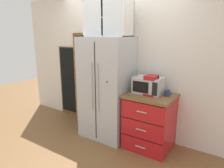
{
  "coord_description": "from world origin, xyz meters",
  "views": [
    {
      "loc": [
        1.98,
        -2.82,
        1.82
      ],
      "look_at": [
        0.1,
        0.01,
        0.97
      ],
      "focal_mm": 32.66,
      "sensor_mm": 36.0,
      "label": 1
    }
  ],
  "objects": [
    {
      "name": "mug_sage",
      "position": [
        0.81,
        0.02,
        0.94
      ],
      "size": [
        0.11,
        0.07,
        0.1
      ],
      "color": "#8CA37F",
      "rests_on": "counter_cabinet"
    },
    {
      "name": "counter_cabinet",
      "position": [
        0.81,
        0.04,
        0.45
      ],
      "size": [
        0.73,
        0.65,
        0.89
      ],
      "color": "red",
      "rests_on": "ground"
    },
    {
      "name": "coffee_maker",
      "position": [
        0.81,
        0.05,
        1.05
      ],
      "size": [
        0.17,
        0.2,
        0.31
      ],
      "color": "red",
      "rests_on": "counter_cabinet"
    },
    {
      "name": "ground_plane",
      "position": [
        0.0,
        0.0,
        0.0
      ],
      "size": [
        10.5,
        10.5,
        0.0
      ],
      "primitive_type": "plane",
      "color": "brown"
    },
    {
      "name": "bottle_amber",
      "position": [
        0.81,
        0.12,
        1.01
      ],
      "size": [
        0.07,
        0.07,
        0.27
      ],
      "color": "brown",
      "rests_on": "counter_cabinet"
    },
    {
      "name": "bottle_green",
      "position": [
        0.81,
        0.02,
        1.0
      ],
      "size": [
        0.07,
        0.07,
        0.25
      ],
      "color": "#285B33",
      "rests_on": "counter_cabinet"
    },
    {
      "name": "chalkboard_menu",
      "position": [
        -1.21,
        0.33,
        0.77
      ],
      "size": [
        0.6,
        0.04,
        1.54
      ],
      "color": "brown",
      "rests_on": "ground"
    },
    {
      "name": "wall_back_cream",
      "position": [
        0.0,
        0.4,
        1.27
      ],
      "size": [
        4.82,
        0.1,
        2.55
      ],
      "primitive_type": "cube",
      "color": "silver",
      "rests_on": "ground"
    },
    {
      "name": "microwave",
      "position": [
        0.74,
        0.09,
        1.02
      ],
      "size": [
        0.44,
        0.33,
        0.26
      ],
      "color": "#B7BABF",
      "rests_on": "counter_cabinet"
    },
    {
      "name": "refrigerator",
      "position": [
        0.0,
        0.01,
        0.88
      ],
      "size": [
        0.84,
        0.7,
        1.77
      ],
      "color": "#B7BABF",
      "rests_on": "ground"
    },
    {
      "name": "pantry_shelf_column",
      "position": [
        -0.66,
        0.28,
        0.93
      ],
      "size": [
        0.45,
        0.29,
        1.83
      ],
      "color": "brown",
      "rests_on": "ground"
    },
    {
      "name": "upper_cabinet",
      "position": [
        0.0,
        0.06,
        2.06
      ],
      "size": [
        0.81,
        0.32,
        0.6
      ],
      "color": "silver",
      "rests_on": "refrigerator"
    },
    {
      "name": "mug_navy",
      "position": [
        1.04,
        0.12,
        0.94
      ],
      "size": [
        0.12,
        0.09,
        0.09
      ],
      "color": "navy",
      "rests_on": "counter_cabinet"
    }
  ]
}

